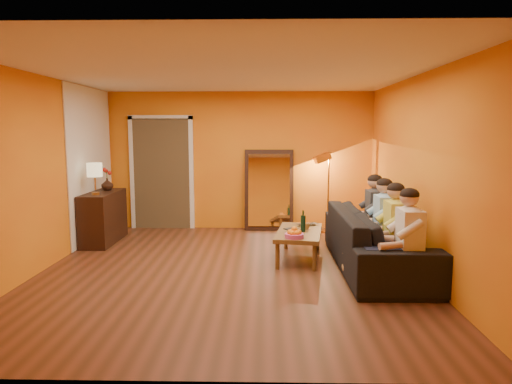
{
  "coord_description": "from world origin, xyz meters",
  "views": [
    {
      "loc": [
        0.49,
        -5.93,
        1.85
      ],
      "look_at": [
        0.35,
        0.5,
        1.0
      ],
      "focal_mm": 32.0,
      "sensor_mm": 36.0,
      "label": 1
    }
  ],
  "objects_px": {
    "mirror_frame": "(269,190)",
    "sideboard": "(103,217)",
    "table_lamp": "(95,179)",
    "person_far_left": "(409,241)",
    "person_far_right": "(375,215)",
    "wine_bottle": "(303,221)",
    "coffee_table": "(299,245)",
    "laptop": "(309,225)",
    "sofa": "(376,239)",
    "floor_lamp": "(328,194)",
    "vase": "(107,184)",
    "person_mid_left": "(396,231)",
    "tumbler": "(307,226)",
    "dog": "(357,249)",
    "person_mid_right": "(384,222)"
  },
  "relations": [
    {
      "from": "mirror_frame",
      "to": "sideboard",
      "type": "height_order",
      "value": "mirror_frame"
    },
    {
      "from": "table_lamp",
      "to": "person_far_left",
      "type": "relative_size",
      "value": 0.42
    },
    {
      "from": "person_far_right",
      "to": "wine_bottle",
      "type": "distance_m",
      "value": 1.14
    },
    {
      "from": "sideboard",
      "to": "coffee_table",
      "type": "relative_size",
      "value": 0.97
    },
    {
      "from": "mirror_frame",
      "to": "laptop",
      "type": "relative_size",
      "value": 4.51
    },
    {
      "from": "sofa",
      "to": "floor_lamp",
      "type": "height_order",
      "value": "floor_lamp"
    },
    {
      "from": "sideboard",
      "to": "sofa",
      "type": "distance_m",
      "value": 4.45
    },
    {
      "from": "person_far_right",
      "to": "vase",
      "type": "distance_m",
      "value": 4.49
    },
    {
      "from": "sideboard",
      "to": "vase",
      "type": "height_order",
      "value": "vase"
    },
    {
      "from": "sofa",
      "to": "floor_lamp",
      "type": "xyz_separation_m",
      "value": [
        -0.37,
        2.16,
        0.33
      ]
    },
    {
      "from": "sideboard",
      "to": "floor_lamp",
      "type": "xyz_separation_m",
      "value": [
        3.87,
        0.8,
        0.29
      ]
    },
    {
      "from": "person_mid_left",
      "to": "table_lamp",
      "type": "bearing_deg",
      "value": 160.93
    },
    {
      "from": "mirror_frame",
      "to": "person_far_left",
      "type": "bearing_deg",
      "value": -65.34
    },
    {
      "from": "tumbler",
      "to": "vase",
      "type": "xyz_separation_m",
      "value": [
        -3.34,
        1.09,
        0.49
      ]
    },
    {
      "from": "person_far_left",
      "to": "laptop",
      "type": "bearing_deg",
      "value": 119.08
    },
    {
      "from": "tumbler",
      "to": "sideboard",
      "type": "bearing_deg",
      "value": 165.81
    },
    {
      "from": "sideboard",
      "to": "coffee_table",
      "type": "xyz_separation_m",
      "value": [
        3.22,
        -0.96,
        -0.21
      ]
    },
    {
      "from": "wine_bottle",
      "to": "mirror_frame",
      "type": "bearing_deg",
      "value": 102.87
    },
    {
      "from": "dog",
      "to": "person_far_left",
      "type": "bearing_deg",
      "value": -66.04
    },
    {
      "from": "sofa",
      "to": "tumbler",
      "type": "distance_m",
      "value": 1.04
    },
    {
      "from": "person_mid_left",
      "to": "tumbler",
      "type": "xyz_separation_m",
      "value": [
        -1.03,
        0.97,
        -0.15
      ]
    },
    {
      "from": "floor_lamp",
      "to": "person_far_right",
      "type": "height_order",
      "value": "floor_lamp"
    },
    {
      "from": "person_mid_left",
      "to": "mirror_frame",
      "type": "bearing_deg",
      "value": 118.66
    },
    {
      "from": "person_mid_left",
      "to": "person_far_right",
      "type": "xyz_separation_m",
      "value": [
        0.0,
        1.1,
        0.0
      ]
    },
    {
      "from": "table_lamp",
      "to": "tumbler",
      "type": "relative_size",
      "value": 5.35
    },
    {
      "from": "table_lamp",
      "to": "tumbler",
      "type": "height_order",
      "value": "table_lamp"
    },
    {
      "from": "floor_lamp",
      "to": "person_far_left",
      "type": "relative_size",
      "value": 1.18
    },
    {
      "from": "person_mid_right",
      "to": "dog",
      "type": "bearing_deg",
      "value": -133.85
    },
    {
      "from": "sofa",
      "to": "person_mid_left",
      "type": "relative_size",
      "value": 2.19
    },
    {
      "from": "tumbler",
      "to": "laptop",
      "type": "bearing_deg",
      "value": 75.38
    },
    {
      "from": "table_lamp",
      "to": "person_mid_right",
      "type": "relative_size",
      "value": 0.42
    },
    {
      "from": "laptop",
      "to": "person_far_left",
      "type": "bearing_deg",
      "value": -89.99
    },
    {
      "from": "person_mid_left",
      "to": "wine_bottle",
      "type": "xyz_separation_m",
      "value": [
        -1.1,
        0.8,
        -0.03
      ]
    },
    {
      "from": "dog",
      "to": "laptop",
      "type": "distance_m",
      "value": 1.25
    },
    {
      "from": "coffee_table",
      "to": "dog",
      "type": "height_order",
      "value": "dog"
    },
    {
      "from": "dog",
      "to": "wine_bottle",
      "type": "bearing_deg",
      "value": 116.76
    },
    {
      "from": "sofa",
      "to": "wine_bottle",
      "type": "relative_size",
      "value": 8.64
    },
    {
      "from": "sofa",
      "to": "dog",
      "type": "xyz_separation_m",
      "value": [
        -0.34,
        -0.39,
        -0.04
      ]
    },
    {
      "from": "wine_bottle",
      "to": "coffee_table",
      "type": "bearing_deg",
      "value": 135.0
    },
    {
      "from": "floor_lamp",
      "to": "laptop",
      "type": "distance_m",
      "value": 1.52
    },
    {
      "from": "dog",
      "to": "person_mid_left",
      "type": "distance_m",
      "value": 0.54
    },
    {
      "from": "table_lamp",
      "to": "person_mid_left",
      "type": "distance_m",
      "value": 4.65
    },
    {
      "from": "laptop",
      "to": "vase",
      "type": "bearing_deg",
      "value": 136.67
    },
    {
      "from": "floor_lamp",
      "to": "wine_bottle",
      "type": "bearing_deg",
      "value": -121.48
    },
    {
      "from": "wine_bottle",
      "to": "sideboard",
      "type": "bearing_deg",
      "value": 162.77
    },
    {
      "from": "dog",
      "to": "tumbler",
      "type": "distance_m",
      "value": 1.07
    },
    {
      "from": "person_far_left",
      "to": "wine_bottle",
      "type": "relative_size",
      "value": 3.94
    },
    {
      "from": "dog",
      "to": "floor_lamp",
      "type": "bearing_deg",
      "value": 76.82
    },
    {
      "from": "table_lamp",
      "to": "vase",
      "type": "distance_m",
      "value": 0.57
    },
    {
      "from": "coffee_table",
      "to": "person_far_left",
      "type": "xyz_separation_m",
      "value": [
        1.15,
        -1.4,
        0.4
      ]
    }
  ]
}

